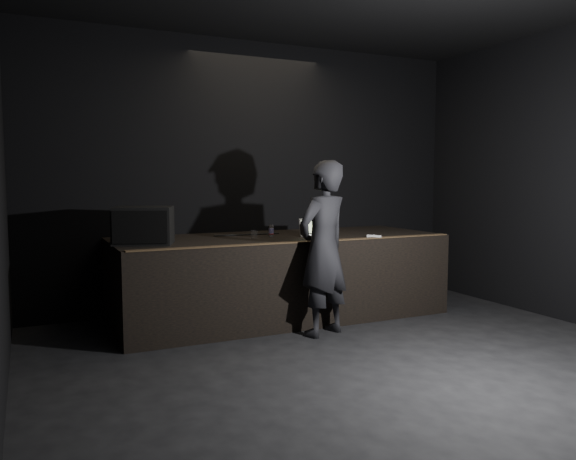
# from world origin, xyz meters

# --- Properties ---
(ground) EXTENTS (7.00, 7.00, 0.00)m
(ground) POSITION_xyz_m (0.00, 0.00, 0.00)
(ground) COLOR black
(ground) RESTS_ON ground
(room_walls) EXTENTS (6.10, 7.10, 3.52)m
(room_walls) POSITION_xyz_m (0.00, 0.00, 2.02)
(room_walls) COLOR black
(room_walls) RESTS_ON ground
(stage_riser) EXTENTS (4.00, 1.50, 1.00)m
(stage_riser) POSITION_xyz_m (0.00, 2.73, 0.50)
(stage_riser) COLOR black
(stage_riser) RESTS_ON ground
(riser_lip) EXTENTS (3.92, 0.10, 0.01)m
(riser_lip) POSITION_xyz_m (0.00, 2.02, 1.01)
(riser_lip) COLOR brown
(riser_lip) RESTS_ON stage_riser
(stage_monitor) EXTENTS (0.72, 0.62, 0.40)m
(stage_monitor) POSITION_xyz_m (-1.67, 2.58, 1.20)
(stage_monitor) COLOR black
(stage_monitor) RESTS_ON stage_riser
(cable) EXTENTS (0.85, 0.06, 0.02)m
(cable) POSITION_xyz_m (-0.32, 3.00, 1.01)
(cable) COLOR black
(cable) RESTS_ON stage_riser
(laptop) EXTENTS (0.35, 0.32, 0.22)m
(laptop) POSITION_xyz_m (0.33, 2.44, 1.06)
(laptop) COLOR white
(laptop) RESTS_ON stage_riser
(beer_can) EXTENTS (0.06, 0.06, 0.15)m
(beer_can) POSITION_xyz_m (-0.14, 2.65, 1.07)
(beer_can) COLOR silver
(beer_can) RESTS_ON stage_riser
(plastic_cup) EXTENTS (0.08, 0.08, 0.10)m
(plastic_cup) POSITION_xyz_m (-0.40, 2.56, 1.05)
(plastic_cup) COLOR white
(plastic_cup) RESTS_ON stage_riser
(wii_remote) EXTENTS (0.12, 0.17, 0.03)m
(wii_remote) POSITION_xyz_m (0.94, 2.08, 1.02)
(wii_remote) COLOR white
(wii_remote) RESTS_ON stage_riser
(person) EXTENTS (0.81, 0.67, 1.90)m
(person) POSITION_xyz_m (0.09, 1.78, 0.95)
(person) COLOR black
(person) RESTS_ON ground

